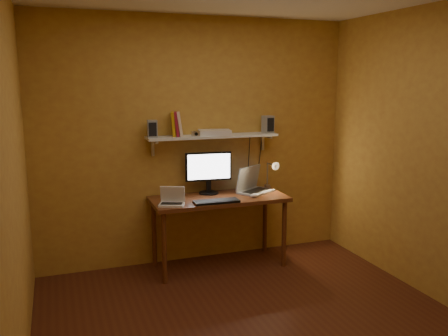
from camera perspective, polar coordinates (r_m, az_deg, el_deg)
name	(u,v)px	position (r m, az deg, el deg)	size (l,w,h in m)	color
room	(257,167)	(3.58, 4.05, 0.16)	(3.44, 3.24, 2.64)	#512515
desk	(219,205)	(4.93, -0.61, -4.48)	(1.40, 0.60, 0.75)	brown
wall_shelf	(213,137)	(4.98, -1.36, 3.81)	(1.40, 0.25, 0.21)	white
monitor	(209,170)	(5.01, -1.87, -0.30)	(0.49, 0.23, 0.45)	black
laptop	(253,185)	(5.13, 3.45, -2.08)	(0.46, 0.42, 0.28)	gray
netbook	(172,200)	(4.63, -6.26, -3.82)	(0.29, 0.25, 0.18)	white
keyboard	(216,201)	(4.69, -0.92, -4.05)	(0.45, 0.15, 0.02)	black
mouse	(255,195)	(4.91, 3.73, -3.29)	(0.11, 0.07, 0.04)	white
desk_lamp	(272,171)	(5.23, 5.78, -0.36)	(0.09, 0.23, 0.38)	silver
speaker_left	(152,129)	(4.80, -8.62, 4.67)	(0.10, 0.10, 0.17)	gray
speaker_right	(268,124)	(5.20, 5.30, 5.26)	(0.10, 0.10, 0.19)	gray
books	(177,124)	(4.89, -5.71, 5.28)	(0.16, 0.18, 0.25)	#BB880F
shelf_camera	(196,134)	(4.86, -3.37, 4.13)	(0.09, 0.05, 0.05)	silver
router	(215,132)	(4.97, -1.13, 4.30)	(0.33, 0.22, 0.05)	white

